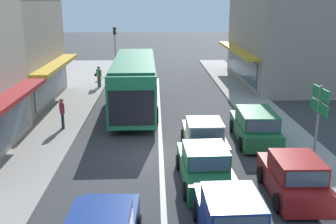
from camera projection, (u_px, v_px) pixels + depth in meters
name	position (u px, v px, depth m)	size (l,w,h in m)	color
ground_plane	(161.00, 156.00, 17.48)	(140.00, 140.00, 0.00)	#353538
lane_centre_line	(160.00, 127.00, 21.33)	(0.20, 28.00, 0.01)	silver
sidewalk_left	(43.00, 117.00, 23.01)	(5.20, 44.00, 0.14)	gray
kerb_right	(263.00, 115.00, 23.44)	(2.80, 44.00, 0.12)	gray
building_right_far	(298.00, 29.00, 32.13)	(10.02, 12.92, 8.84)	gray
city_bus	(134.00, 80.00, 24.36)	(2.91, 10.91, 3.23)	#237A4C
sedan_queue_gap_filler	(205.00, 166.00, 14.72)	(2.01, 4.26, 1.47)	#1E6638
sedan_queue_far_back	(204.00, 138.00, 17.81)	(1.90, 4.20, 1.47)	#B7B29E
hatchback_adjacent_lane_trail	(230.00, 219.00, 11.09)	(1.87, 3.73, 1.54)	navy
parked_hatchback_kerb_front	(294.00, 178.00, 13.67)	(1.87, 3.73, 1.54)	maroon
parked_wagon_kerb_second	(255.00, 126.00, 19.13)	(2.06, 4.56, 1.58)	#1E6638
traffic_light_downstreet	(115.00, 42.00, 37.46)	(0.33, 0.24, 4.20)	gray
directional_road_sign	(319.00, 109.00, 14.88)	(0.10, 1.40, 3.60)	gray
pedestrian_with_handbag_near	(99.00, 75.00, 30.35)	(0.58, 0.52, 1.63)	#4C4742
pedestrian_browsing_midblock	(62.00, 111.00, 20.52)	(0.33, 0.54, 1.63)	#232838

